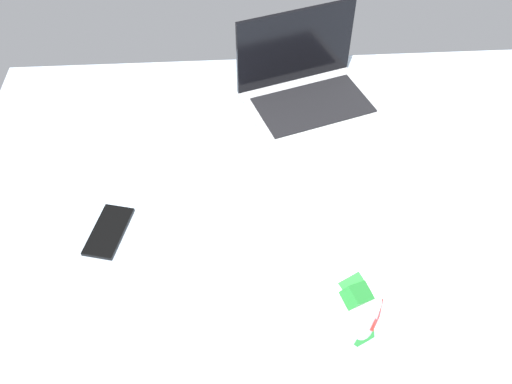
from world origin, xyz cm
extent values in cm
cube|color=silver|center=(0.00, 0.00, 9.00)|extent=(180.00, 140.00, 18.00)
cube|color=#B7BABC|center=(-5.04, 46.21, 19.00)|extent=(38.52, 32.12, 2.00)
cube|color=black|center=(-4.58, 44.78, 20.20)|extent=(32.85, 25.18, 0.40)
cube|color=black|center=(-8.47, 56.66, 30.50)|extent=(31.67, 11.21, 21.00)
cylinder|color=silver|center=(-6.15, -19.33, 23.50)|extent=(9.00, 9.00, 11.00)
cube|color=#268C33|center=(-5.52, -20.48, 21.25)|extent=(6.89, 8.22, 6.92)
cube|color=yellow|center=(-6.32, -19.70, 23.34)|extent=(7.06, 6.47, 6.69)
cube|color=red|center=(-4.45, -19.78, 25.42)|extent=(7.15, 7.40, 5.64)
cube|color=#268C33|center=(-5.79, -17.11, 27.52)|extent=(6.09, 7.03, 5.39)
cube|color=#268C33|center=(-6.03, -19.26, 29.60)|extent=(6.41, 5.65, 5.52)
cube|color=black|center=(-54.03, 6.79, 18.40)|extent=(10.15, 15.27, 0.80)
camera|label=1|loc=(-26.76, -69.82, 113.21)|focal=39.05mm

